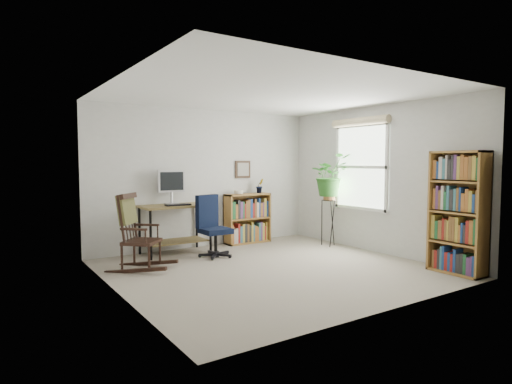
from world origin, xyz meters
TOP-DOWN VIEW (x-y plane):
  - floor at (0.00, 0.00)m, footprint 4.20×4.00m
  - ceiling at (0.00, 0.00)m, footprint 4.20×4.00m
  - wall_back at (0.00, 2.00)m, footprint 4.20×0.00m
  - wall_front at (0.00, -2.00)m, footprint 4.20×0.00m
  - wall_left at (-2.10, 0.00)m, footprint 0.00×4.00m
  - wall_right at (2.10, 0.00)m, footprint 0.00×4.00m
  - window at (2.06, 0.30)m, footprint 0.12×1.20m
  - desk at (-0.71, 1.70)m, footprint 1.10×0.61m
  - monitor at (-0.71, 1.84)m, footprint 0.46×0.16m
  - keyboard at (-0.71, 1.58)m, footprint 0.40×0.15m
  - office_chair at (-0.29, 1.11)m, footprint 0.65×0.65m
  - rocking_chair at (-1.51, 0.97)m, footprint 1.06×1.04m
  - low_bookshelf at (0.75, 1.82)m, footprint 0.86×0.29m
  - tall_bookshelf at (1.92, -1.55)m, footprint 0.31×0.71m
  - plant_stand at (1.80, 0.78)m, footprint 0.32×0.32m
  - spider_plant at (1.80, 0.78)m, footprint 1.69×1.88m
  - potted_plant_small at (1.03, 1.83)m, footprint 0.13×0.24m
  - framed_picture at (0.75, 1.97)m, footprint 0.32×0.04m

SIDE VIEW (x-z plane):
  - floor at x=0.00m, z-range 0.00..0.00m
  - desk at x=-0.71m, z-range 0.00..0.79m
  - low_bookshelf at x=0.75m, z-range 0.00..0.91m
  - plant_stand at x=1.80m, z-range 0.00..0.96m
  - office_chair at x=-0.29m, z-range 0.00..0.98m
  - rocking_chair at x=-1.51m, z-range 0.00..1.07m
  - keyboard at x=-0.71m, z-range 0.79..0.82m
  - tall_bookshelf at x=1.92m, z-range 0.00..1.63m
  - potted_plant_small at x=1.03m, z-range 0.91..1.02m
  - monitor at x=-0.71m, z-range 0.79..1.35m
  - wall_back at x=0.00m, z-range 0.00..2.40m
  - wall_front at x=0.00m, z-range 0.00..2.40m
  - wall_left at x=-2.10m, z-range 0.00..2.40m
  - wall_right at x=2.10m, z-range 0.00..2.40m
  - framed_picture at x=0.75m, z-range 1.19..1.51m
  - window at x=2.06m, z-range 0.65..2.15m
  - spider_plant at x=1.80m, z-range 0.88..2.35m
  - ceiling at x=0.00m, z-range 2.40..2.40m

